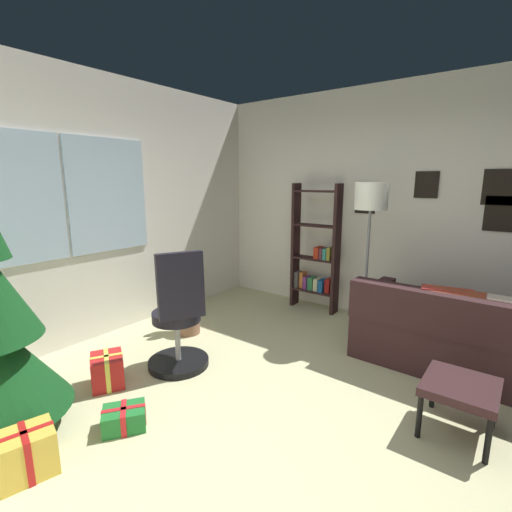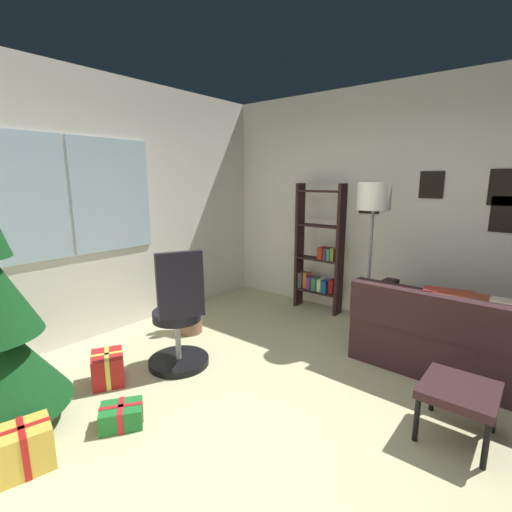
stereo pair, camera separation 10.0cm
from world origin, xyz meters
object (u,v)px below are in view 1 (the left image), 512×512
Objects in this scene: gift_box_red at (107,370)px; gift_box_green at (124,418)px; gift_box_gold at (27,453)px; bookshelf at (315,256)px; footstool at (460,390)px; potted_plant at (185,313)px; couch at (468,335)px; floor_lamp at (370,208)px; office_chair at (179,323)px.

gift_box_red is 0.65m from gift_box_green.
bookshelf is (3.56, 0.02, 0.59)m from gift_box_gold.
gift_box_gold is (-1.94, 1.96, -0.18)m from footstool.
footstool is 0.73× the size of potted_plant.
couch is at bearing -67.90° from potted_plant.
floor_lamp is at bearing -118.35° from bookshelf.
floor_lamp is (0.03, 1.02, 1.13)m from couch.
couch is 1.57× the size of office_chair.
bookshelf is at bearing 0.27° from gift_box_gold.
gift_box_gold is (-0.58, 0.09, 0.06)m from gift_box_green.
gift_box_green is at bearing 163.27° from floor_lamp.
potted_plant is at bearing 112.10° from couch.
bookshelf is (1.62, 1.97, 0.41)m from footstool.
floor_lamp is (1.71, -1.07, 0.98)m from office_chair.
gift_box_gold is at bearing -179.73° from bookshelf.
potted_plant is (0.60, 0.59, -0.21)m from office_chair.
couch is 4.99× the size of gift_box_gold.
office_chair is at bearing 104.32° from footstool.
gift_box_red is 2.94m from floor_lamp.
floor_lamp is (1.16, 1.11, 1.10)m from footstool.
couch is 2.65× the size of potted_plant.
gift_box_red is at bearing 114.23° from footstool.
floor_lamp is (2.51, -0.75, 1.34)m from gift_box_green.
couch is 2.89m from potted_plant.
office_chair is at bearing 128.88° from couch.
office_chair reaches higher than couch.
office_chair is 0.87m from potted_plant.
footstool is at bearing -129.43° from bookshelf.
gift_box_gold is at bearing 134.71° from footstool.
office_chair reaches higher than footstool.
office_chair is 2.25m from floor_lamp.
floor_lamp reaches higher than office_chair.
gift_box_gold is 0.53× the size of potted_plant.
gift_box_gold is 3.61m from bookshelf.
gift_box_red is 0.34× the size of office_chair.
gift_box_green is at bearing -158.18° from office_chair.
footstool is 1.37× the size of gift_box_gold.
office_chair is (0.80, 0.32, 0.37)m from gift_box_green.
gift_box_green is 0.21× the size of floor_lamp.
couch is 3.59m from gift_box_gold.
potted_plant reaches higher than gift_box_green.
couch is 1.52m from floor_lamp.
gift_box_red is at bearing 31.77° from gift_box_gold.
gift_box_green is at bearing -146.78° from potted_plant.
footstool is 0.43× the size of office_chair.
gift_box_gold is at bearing -157.44° from potted_plant.
bookshelf is 2.52× the size of potted_plant.
potted_plant reaches higher than gift_box_red.
bookshelf is at bearing -10.25° from gift_box_red.
gift_box_red is 1.09× the size of gift_box_gold.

